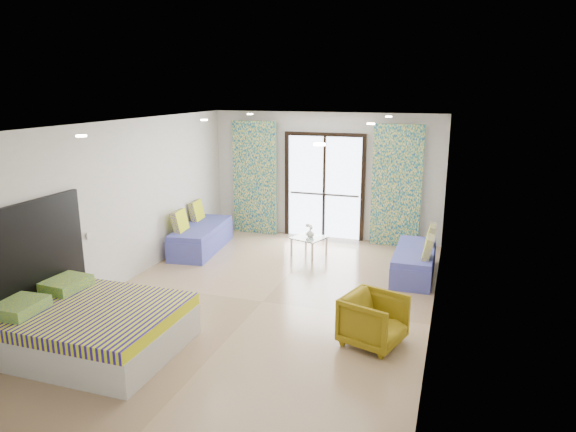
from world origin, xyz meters
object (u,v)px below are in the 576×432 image
(coffee_table, at_px, (309,239))
(daybed_left, at_px, (201,236))
(armchair, at_px, (374,318))
(daybed_right, at_px, (415,261))
(bed, at_px, (93,327))

(coffee_table, bearing_deg, daybed_left, -170.70)
(coffee_table, distance_m, armchair, 3.63)
(daybed_right, distance_m, armchair, 2.73)
(bed, height_order, daybed_right, daybed_right)
(bed, xyz_separation_m, daybed_left, (-0.64, 4.05, -0.01))
(coffee_table, xyz_separation_m, armchair, (1.77, -3.17, 0.03))
(bed, height_order, coffee_table, bed)
(bed, distance_m, daybed_left, 4.10)
(coffee_table, bearing_deg, daybed_right, -12.44)
(armchair, bearing_deg, daybed_left, 72.33)
(coffee_table, height_order, armchair, armchair)
(daybed_right, relative_size, coffee_table, 2.38)
(armchair, bearing_deg, bed, 128.42)
(daybed_right, bearing_deg, armchair, -96.45)
(daybed_right, bearing_deg, daybed_left, 178.30)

